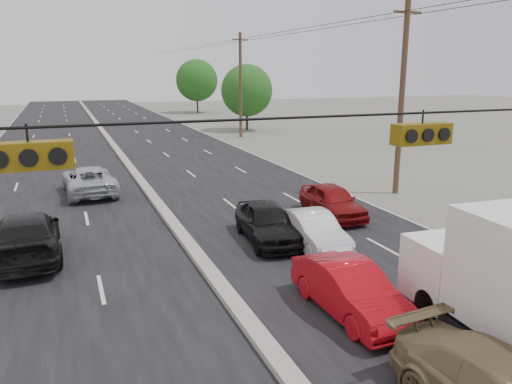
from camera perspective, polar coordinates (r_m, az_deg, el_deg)
road_surface at (r=37.53m, az=-14.73°, el=3.35°), size 20.00×160.00×0.02m
center_median at (r=37.51m, az=-14.74°, el=3.50°), size 0.50×160.00×0.20m
utility_pole_right_b at (r=27.38m, az=16.31°, el=10.33°), size 1.60×0.30×10.00m
utility_pole_right_c at (r=49.62m, az=-1.79°, el=12.16°), size 1.60×0.30×10.00m
traffic_signals at (r=8.75m, az=17.90°, el=6.58°), size 25.00×0.30×0.54m
tree_right_mid at (r=55.19m, az=-1.06°, el=11.52°), size 5.60×5.60×7.14m
tree_right_far at (r=79.34m, az=-6.78°, el=12.56°), size 6.40×6.40×8.16m
red_sedan at (r=13.96m, az=10.71°, el=-10.97°), size 1.59×4.30×1.40m
queue_car_a at (r=19.29m, az=1.30°, el=-3.51°), size 2.22×4.63×1.53m
queue_car_b at (r=18.66m, az=6.52°, el=-4.47°), size 1.66×4.19×1.36m
queue_car_e at (r=22.73m, az=8.71°, el=-1.06°), size 1.95×4.40×1.47m
oncoming_near at (r=19.37m, az=-24.75°, el=-4.62°), size 2.44×5.61×1.61m
oncoming_far at (r=28.13m, az=-18.56°, el=1.26°), size 2.79×5.52×1.50m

